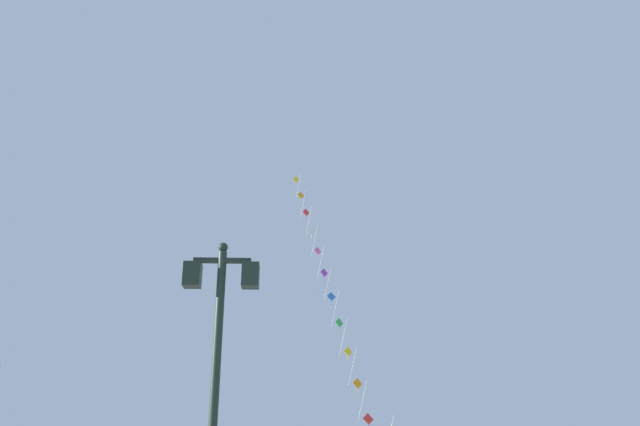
{
  "coord_description": "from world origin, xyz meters",
  "views": [
    {
      "loc": [
        -1.18,
        -2.19,
        1.68
      ],
      "look_at": [
        -0.43,
        15.22,
        8.49
      ],
      "focal_mm": 35.72,
      "sensor_mm": 36.0,
      "label": 1
    }
  ],
  "objects": [
    {
      "name": "twin_lantern_lamp_post",
      "position": [
        -2.36,
        7.9,
        3.49
      ],
      "size": [
        1.22,
        0.28,
        5.07
      ],
      "color": "#1E2D23",
      "rests_on": "ground_plane"
    },
    {
      "name": "kite_train",
      "position": [
        0.25,
        22.24,
        7.93
      ],
      "size": [
        3.16,
        9.69,
        14.96
      ],
      "color": "brown",
      "rests_on": "ground_plane"
    }
  ]
}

